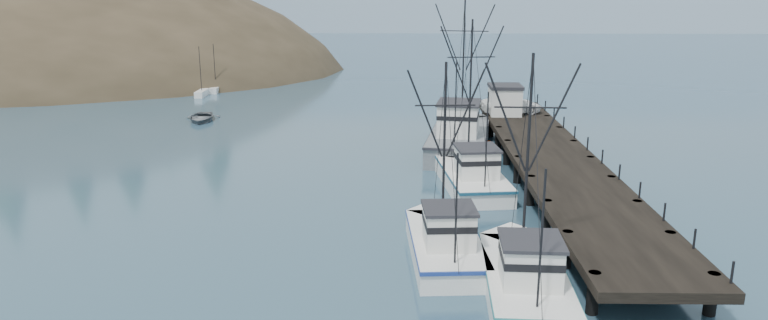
% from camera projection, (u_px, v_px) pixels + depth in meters
% --- Properties ---
extents(ground, '(400.00, 400.00, 0.00)m').
position_uv_depth(ground, '(344.00, 274.00, 34.64)').
color(ground, '#2A495E').
rests_on(ground, ground).
extents(pier, '(6.00, 44.00, 2.00)m').
position_uv_depth(pier, '(554.00, 161.00, 49.36)').
color(pier, black).
rests_on(pier, ground).
extents(distant_ridge, '(360.00, 40.00, 26.00)m').
position_uv_depth(distant_ridge, '(424.00, 28.00, 198.53)').
color(distant_ridge, '#9EB2C6').
rests_on(distant_ridge, ground).
extents(distant_ridge_far, '(180.00, 25.00, 18.00)m').
position_uv_depth(distant_ridge_far, '(262.00, 24.00, 214.04)').
color(distant_ridge_far, silver).
rests_on(distant_ridge_far, ground).
extents(moored_sailboats, '(22.75, 10.93, 6.35)m').
position_uv_depth(moored_sailboats, '(136.00, 89.00, 89.29)').
color(moored_sailboats, white).
rests_on(moored_sailboats, ground).
extents(trawler_near, '(4.21, 11.46, 11.58)m').
position_uv_depth(trawler_near, '(524.00, 276.00, 32.48)').
color(trawler_near, white).
rests_on(trawler_near, ground).
extents(trawler_mid, '(4.17, 10.71, 10.67)m').
position_uv_depth(trawler_mid, '(444.00, 242.00, 36.61)').
color(trawler_mid, white).
rests_on(trawler_mid, ground).
extents(trawler_far, '(4.95, 11.95, 12.06)m').
position_uv_depth(trawler_far, '(471.00, 175.00, 48.85)').
color(trawler_far, white).
rests_on(trawler_far, ground).
extents(work_vessel, '(6.81, 15.81, 13.13)m').
position_uv_depth(work_vessel, '(460.00, 136.00, 59.01)').
color(work_vessel, slate).
rests_on(work_vessel, ground).
extents(pier_shed, '(3.00, 3.20, 2.80)m').
position_uv_depth(pier_shed, '(505.00, 99.00, 63.87)').
color(pier_shed, silver).
rests_on(pier_shed, pier).
extents(pickup_truck, '(5.89, 3.11, 1.58)m').
position_uv_depth(pickup_truck, '(511.00, 105.00, 64.79)').
color(pickup_truck, white).
rests_on(pickup_truck, pier).
extents(motorboat, '(4.18, 5.44, 1.05)m').
position_uv_depth(motorboat, '(201.00, 121.00, 71.10)').
color(motorboat, '#595E63').
rests_on(motorboat, ground).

